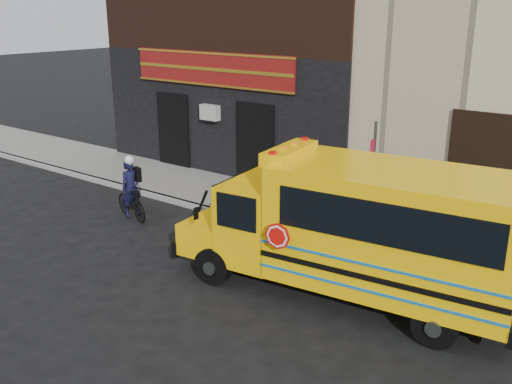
{
  "coord_description": "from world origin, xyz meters",
  "views": [
    {
      "loc": [
        7.36,
        -8.83,
        5.57
      ],
      "look_at": [
        -0.56,
        1.85,
        1.24
      ],
      "focal_mm": 40.0,
      "sensor_mm": 36.0,
      "label": 1
    }
  ],
  "objects_px": {
    "school_bus": "(361,227)",
    "sign_pole": "(372,181)",
    "cyclist": "(131,189)",
    "bicycle": "(131,202)"
  },
  "relations": [
    {
      "from": "bicycle",
      "to": "cyclist",
      "type": "relative_size",
      "value": 1.0
    },
    {
      "from": "school_bus",
      "to": "sign_pole",
      "type": "bearing_deg",
      "value": 110.95
    },
    {
      "from": "cyclist",
      "to": "sign_pole",
      "type": "bearing_deg",
      "value": -58.58
    },
    {
      "from": "school_bus",
      "to": "bicycle",
      "type": "relative_size",
      "value": 4.46
    },
    {
      "from": "school_bus",
      "to": "sign_pole",
      "type": "height_order",
      "value": "sign_pole"
    },
    {
      "from": "school_bus",
      "to": "cyclist",
      "type": "relative_size",
      "value": 4.45
    },
    {
      "from": "bicycle",
      "to": "cyclist",
      "type": "distance_m",
      "value": 0.34
    },
    {
      "from": "school_bus",
      "to": "sign_pole",
      "type": "distance_m",
      "value": 2.46
    },
    {
      "from": "sign_pole",
      "to": "bicycle",
      "type": "distance_m",
      "value": 6.61
    },
    {
      "from": "bicycle",
      "to": "cyclist",
      "type": "xyz_separation_m",
      "value": [
        -0.06,
        0.09,
        0.32
      ]
    }
  ]
}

